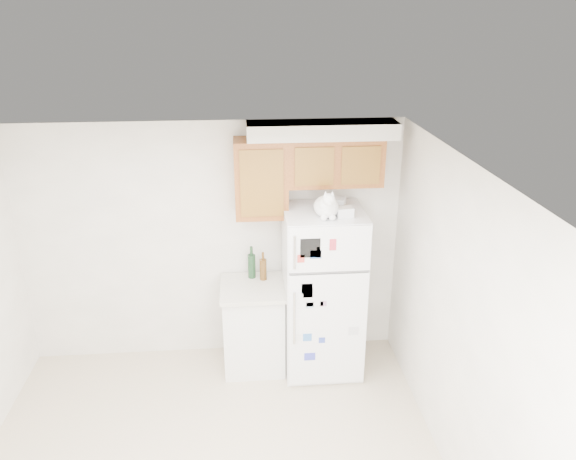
{
  "coord_description": "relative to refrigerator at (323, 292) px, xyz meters",
  "views": [
    {
      "loc": [
        0.31,
        -3.28,
        3.49
      ],
      "look_at": [
        0.73,
        1.55,
        1.55
      ],
      "focal_mm": 35.0,
      "sensor_mm": 36.0,
      "label": 1
    }
  ],
  "objects": [
    {
      "name": "bottle_green",
      "position": [
        -0.69,
        0.26,
        0.24
      ],
      "size": [
        0.08,
        0.08,
        0.34
      ],
      "primitive_type": null,
      "color": "#19381E",
      "rests_on": "base_counter"
    },
    {
      "name": "storage_box_back",
      "position": [
        0.12,
        0.1,
        0.9
      ],
      "size": [
        0.21,
        0.18,
        0.1
      ],
      "primitive_type": "cube",
      "rotation": [
        0.0,
        0.0,
        -0.34
      ],
      "color": "white",
      "rests_on": "refrigerator"
    },
    {
      "name": "bottle_amber",
      "position": [
        -0.58,
        0.2,
        0.22
      ],
      "size": [
        0.07,
        0.07,
        0.3
      ],
      "primitive_type": null,
      "color": "#593814",
      "rests_on": "base_counter"
    },
    {
      "name": "storage_box_front",
      "position": [
        0.16,
        -0.15,
        0.89
      ],
      "size": [
        0.16,
        0.13,
        0.09
      ],
      "primitive_type": "cube",
      "rotation": [
        0.0,
        0.0,
        0.12
      ],
      "color": "white",
      "rests_on": "refrigerator"
    },
    {
      "name": "base_counter",
      "position": [
        -0.69,
        0.07,
        -0.39
      ],
      "size": [
        0.64,
        0.64,
        0.92
      ],
      "color": "white",
      "rests_on": "ground_plane"
    },
    {
      "name": "cat",
      "position": [
        -0.0,
        -0.14,
        0.96
      ],
      "size": [
        0.28,
        0.41,
        0.29
      ],
      "color": "white",
      "rests_on": "refrigerator"
    },
    {
      "name": "refrigerator",
      "position": [
        0.0,
        0.0,
        0.0
      ],
      "size": [
        0.76,
        0.78,
        1.7
      ],
      "color": "white",
      "rests_on": "ground_plane"
    },
    {
      "name": "room_shell",
      "position": [
        -0.96,
        -1.36,
        0.82
      ],
      "size": [
        3.84,
        4.04,
        2.52
      ],
      "color": "white",
      "rests_on": "ground_plane"
    }
  ]
}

